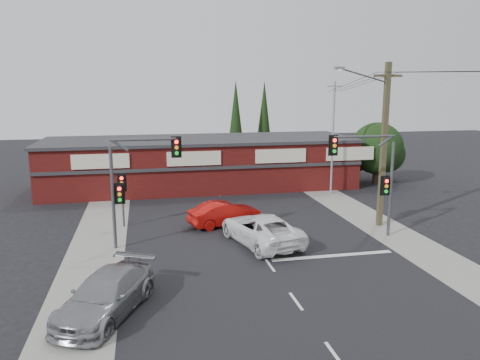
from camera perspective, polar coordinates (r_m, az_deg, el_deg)
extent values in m
plane|color=black|center=(25.12, 2.39, -8.63)|extent=(120.00, 120.00, 0.00)
cube|color=black|center=(29.74, 0.03, -5.42)|extent=(14.00, 70.00, 0.01)
cube|color=gray|center=(29.29, -16.57, -6.16)|extent=(3.00, 70.00, 0.02)
cube|color=gray|center=(32.49, 14.91, -4.35)|extent=(3.00, 70.00, 0.02)
cube|color=silver|center=(24.84, 11.20, -9.04)|extent=(6.50, 0.35, 0.01)
imported|color=white|center=(26.04, 2.58, -5.98)|extent=(4.16, 6.46, 1.66)
imported|color=#919496|center=(19.00, -16.03, -13.30)|extent=(4.29, 5.84, 1.57)
imported|color=#AD0E0A|center=(29.40, -1.87, -4.11)|extent=(4.83, 2.85, 1.50)
cube|color=silver|center=(16.47, 11.50, -20.18)|extent=(0.12, 1.60, 0.01)
cube|color=silver|center=(19.72, 6.84, -14.45)|extent=(0.12, 1.60, 0.01)
cube|color=silver|center=(23.20, 3.68, -10.33)|extent=(0.12, 1.60, 0.01)
cube|color=silver|center=(26.81, 1.41, -7.28)|extent=(0.12, 1.60, 0.01)
cube|color=silver|center=(30.52, -0.29, -4.96)|extent=(0.12, 1.60, 0.01)
cube|color=silver|center=(34.28, -1.61, -3.14)|extent=(0.12, 1.60, 0.01)
cube|color=silver|center=(38.08, -2.67, -1.68)|extent=(0.12, 1.60, 0.01)
cube|color=silver|center=(41.92, -3.53, -0.49)|extent=(0.12, 1.60, 0.01)
cube|color=silver|center=(45.78, -4.25, 0.51)|extent=(0.12, 1.60, 0.01)
cube|color=silver|center=(49.66, -4.85, 1.34)|extent=(0.12, 1.60, 0.01)
cube|color=silver|center=(53.55, -5.37, 2.06)|extent=(0.12, 1.60, 0.01)
cube|color=#430E0D|center=(40.71, -4.81, 1.98)|extent=(26.00, 8.00, 4.00)
cube|color=#2D2D30|center=(40.42, -4.86, 4.92)|extent=(26.40, 8.40, 0.25)
cube|color=beige|center=(36.39, -16.65, 2.19)|extent=(4.20, 0.12, 1.10)
cube|color=beige|center=(36.45, -5.62, 2.63)|extent=(4.20, 0.12, 1.10)
cube|color=beige|center=(37.83, 5.00, 2.95)|extent=(4.20, 0.12, 1.10)
cube|color=beige|center=(39.96, 13.28, 3.14)|extent=(4.20, 0.12, 1.10)
cube|color=#2D2D30|center=(36.65, -4.03, 1.43)|extent=(26.00, 0.15, 0.25)
cylinder|color=#2D2116|center=(43.67, 16.19, 0.74)|extent=(0.50, 0.50, 1.80)
sphere|color=black|center=(43.32, 16.35, 3.73)|extent=(4.60, 4.60, 4.60)
sphere|color=black|center=(45.00, 17.40, 3.04)|extent=(3.40, 3.40, 3.40)
sphere|color=black|center=(44.09, 13.95, 2.80)|extent=(2.80, 2.80, 2.80)
cylinder|color=#2D2116|center=(48.40, -0.51, 2.31)|extent=(0.24, 0.24, 2.00)
cone|color=black|center=(47.90, -0.52, 7.63)|extent=(1.80, 1.80, 7.50)
cylinder|color=#2D2116|center=(51.10, 2.91, 2.77)|extent=(0.24, 0.24, 2.00)
cone|color=black|center=(50.63, 2.96, 7.81)|extent=(1.80, 1.80, 7.50)
cylinder|color=#47494C|center=(25.61, -15.22, -2.21)|extent=(0.18, 0.18, 5.50)
cylinder|color=#47494C|center=(25.03, -11.69, 4.85)|extent=(3.40, 0.14, 0.14)
cylinder|color=#47494C|center=(25.09, -14.38, 4.06)|extent=(0.82, 0.14, 0.63)
cube|color=black|center=(25.14, -7.76, 3.98)|extent=(0.32, 0.22, 0.95)
cube|color=black|center=(25.21, -7.77, 4.00)|extent=(0.55, 0.04, 1.15)
cylinder|color=#FF0C07|center=(24.98, -7.76, 4.62)|extent=(0.20, 0.06, 0.20)
cylinder|color=orange|center=(25.02, -7.74, 3.94)|extent=(0.20, 0.06, 0.20)
cylinder|color=#0CE526|center=(25.06, -7.72, 3.26)|extent=(0.20, 0.06, 0.20)
cube|color=black|center=(25.53, -14.46, -1.64)|extent=(0.32, 0.22, 0.95)
cube|color=black|center=(25.60, -14.45, -1.60)|extent=(0.55, 0.04, 1.15)
cylinder|color=#FF0C07|center=(25.34, -14.51, -1.04)|extent=(0.20, 0.06, 0.20)
cylinder|color=orange|center=(25.41, -14.47, -1.70)|extent=(0.20, 0.06, 0.20)
cylinder|color=#0CE526|center=(25.47, -14.44, -2.36)|extent=(0.20, 0.06, 0.20)
cylinder|color=#47494C|center=(28.20, 17.89, -1.14)|extent=(0.18, 0.18, 5.50)
cylinder|color=#47494C|center=(26.88, 14.94, 5.13)|extent=(3.60, 0.14, 0.14)
cylinder|color=#47494C|center=(27.49, 17.26, 4.51)|extent=(0.82, 0.14, 0.63)
cube|color=black|center=(26.17, 11.35, 4.15)|extent=(0.32, 0.22, 0.95)
cube|color=black|center=(26.24, 11.29, 4.17)|extent=(0.55, 0.04, 1.15)
cylinder|color=#FF0C07|center=(26.02, 11.49, 4.77)|extent=(0.20, 0.06, 0.20)
cylinder|color=orange|center=(26.05, 11.46, 4.11)|extent=(0.20, 0.06, 0.20)
cylinder|color=#0CE526|center=(26.09, 11.44, 3.46)|extent=(0.20, 0.06, 0.20)
cube|color=black|center=(27.98, 17.30, -0.68)|extent=(0.32, 0.22, 0.95)
cube|color=black|center=(28.04, 17.23, -0.65)|extent=(0.55, 0.04, 1.15)
cylinder|color=#FF0C07|center=(27.81, 17.46, -0.13)|extent=(0.20, 0.06, 0.20)
cylinder|color=orange|center=(27.87, 17.43, -0.73)|extent=(0.20, 0.06, 0.20)
cylinder|color=#0CE526|center=(27.93, 17.39, -1.34)|extent=(0.20, 0.06, 0.20)
cylinder|color=#47494C|center=(29.77, -14.09, -2.77)|extent=(0.12, 0.12, 3.00)
cube|color=black|center=(29.49, -14.21, -0.31)|extent=(0.32, 0.22, 0.95)
cube|color=black|center=(29.55, -14.20, -0.29)|extent=(0.55, 0.04, 1.15)
cylinder|color=#FF0C07|center=(29.30, -14.25, 0.21)|extent=(0.20, 0.06, 0.20)
cylinder|color=orange|center=(29.36, -14.22, -0.36)|extent=(0.20, 0.06, 0.20)
cylinder|color=#0CE526|center=(29.42, -14.19, -0.94)|extent=(0.20, 0.06, 0.20)
cube|color=#4B442A|center=(29.80, 17.11, 3.94)|extent=(0.30, 0.30, 10.00)
cube|color=#4B442A|center=(29.59, 17.59, 12.03)|extent=(1.80, 0.14, 0.14)
cylinder|color=#47494C|center=(28.72, 14.88, 12.21)|extent=(3.23, 0.39, 0.89)
cube|color=slate|center=(27.92, 12.05, 13.19)|extent=(0.55, 0.25, 0.18)
cylinder|color=silver|center=(27.91, 12.04, 12.99)|extent=(0.28, 0.28, 0.05)
cylinder|color=gray|center=(38.12, 11.24, 4.97)|extent=(0.16, 0.16, 9.00)
cube|color=gray|center=(37.90, 11.48, 11.14)|extent=(1.20, 0.10, 0.10)
cylinder|color=black|center=(33.45, 13.21, 11.42)|extent=(0.73, 9.01, 1.22)
cylinder|color=black|center=(33.70, 14.14, 11.37)|extent=(0.52, 9.00, 1.22)
cylinder|color=black|center=(33.96, 15.06, 11.32)|extent=(0.31, 9.00, 1.22)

